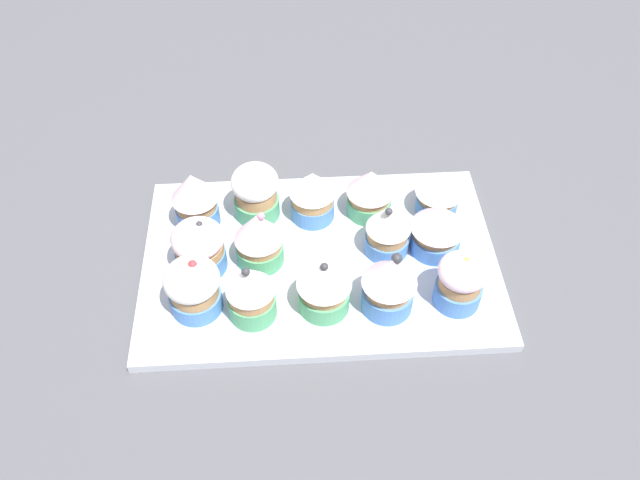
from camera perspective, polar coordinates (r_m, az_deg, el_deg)
name	(u,v)px	position (r cm, az deg, el deg)	size (l,w,h in cm)	color
ground_plane	(320,271)	(79.65, 0.00, -2.72)	(180.00, 180.00, 3.00)	#4C4C51
baking_tray	(320,260)	(78.02, 0.00, -1.76)	(41.98, 27.58, 1.20)	silver
cupcake_0	(439,191)	(81.66, 10.38, 4.25)	(5.81, 5.81, 6.48)	#477AC6
cupcake_1	(370,192)	(80.39, 4.39, 4.26)	(5.81, 5.81, 6.80)	#4C9E6B
cupcake_2	(312,195)	(79.55, -0.67, 4.00)	(5.65, 5.65, 7.15)	#477AC6
cupcake_3	(256,192)	(80.02, -5.65, 4.25)	(5.80, 5.80, 7.56)	#4C9E6B
cupcake_4	(195,199)	(79.76, -10.90, 3.57)	(5.67, 5.67, 7.99)	#477AC6
cupcake_5	(438,227)	(76.96, 10.29, 1.11)	(6.41, 6.41, 7.02)	#477AC6
cupcake_6	(388,228)	(75.94, 5.99, 1.03)	(5.26, 5.26, 7.70)	#477AC6
cupcake_7	(259,237)	(74.78, -5.40, 0.23)	(5.65, 5.65, 7.86)	#4C9E6B
cupcake_8	(199,247)	(75.37, -10.55, -0.58)	(6.05, 6.05, 6.92)	#477AC6
cupcake_9	(461,281)	(72.43, 12.21, -3.53)	(5.39, 5.39, 7.09)	#477AC6
cupcake_10	(389,283)	(70.28, 6.08, -3.77)	(6.03, 6.03, 8.29)	#477AC6
cupcake_11	(329,285)	(70.20, 0.75, -3.98)	(6.01, 6.01, 7.47)	#4C9E6B
cupcake_12	(251,292)	(69.81, -6.09, -4.52)	(5.33, 5.33, 8.03)	#4C9E6B
cupcake_13	(193,287)	(71.53, -11.05, -4.06)	(6.11, 6.11, 7.30)	#477AC6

